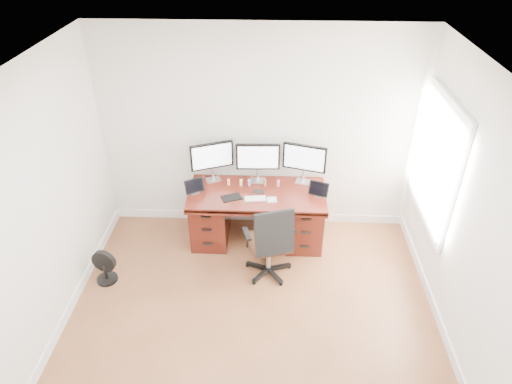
{
  "coord_description": "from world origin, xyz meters",
  "views": [
    {
      "loc": [
        0.19,
        -2.93,
        3.85
      ],
      "look_at": [
        0.0,
        1.5,
        0.95
      ],
      "focal_mm": 32.0,
      "sensor_mm": 36.0,
      "label": 1
    }
  ],
  "objects_px": {
    "monitor_center": "(258,158)",
    "keyboard": "(255,199)",
    "floor_fan": "(105,267)",
    "desk": "(257,214)",
    "office_chair": "(270,253)"
  },
  "relations": [
    {
      "from": "office_chair",
      "to": "monitor_center",
      "type": "bearing_deg",
      "value": 83.61
    },
    {
      "from": "desk",
      "to": "office_chair",
      "type": "relative_size",
      "value": 1.67
    },
    {
      "from": "keyboard",
      "to": "floor_fan",
      "type": "bearing_deg",
      "value": -164.99
    },
    {
      "from": "monitor_center",
      "to": "keyboard",
      "type": "distance_m",
      "value": 0.54
    },
    {
      "from": "monitor_center",
      "to": "keyboard",
      "type": "bearing_deg",
      "value": -94.19
    },
    {
      "from": "desk",
      "to": "keyboard",
      "type": "xyz_separation_m",
      "value": [
        -0.01,
        -0.18,
        0.36
      ]
    },
    {
      "from": "floor_fan",
      "to": "keyboard",
      "type": "height_order",
      "value": "keyboard"
    },
    {
      "from": "monitor_center",
      "to": "keyboard",
      "type": "relative_size",
      "value": 2.13
    },
    {
      "from": "desk",
      "to": "keyboard",
      "type": "height_order",
      "value": "keyboard"
    },
    {
      "from": "desk",
      "to": "floor_fan",
      "type": "bearing_deg",
      "value": -153.54
    },
    {
      "from": "office_chair",
      "to": "floor_fan",
      "type": "xyz_separation_m",
      "value": [
        -1.92,
        -0.18,
        -0.13
      ]
    },
    {
      "from": "office_chair",
      "to": "keyboard",
      "type": "distance_m",
      "value": 0.68
    },
    {
      "from": "office_chair",
      "to": "floor_fan",
      "type": "distance_m",
      "value": 1.94
    },
    {
      "from": "floor_fan",
      "to": "keyboard",
      "type": "xyz_separation_m",
      "value": [
        1.73,
        0.69,
        0.55
      ]
    },
    {
      "from": "office_chair",
      "to": "keyboard",
      "type": "relative_size",
      "value": 3.92
    }
  ]
}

